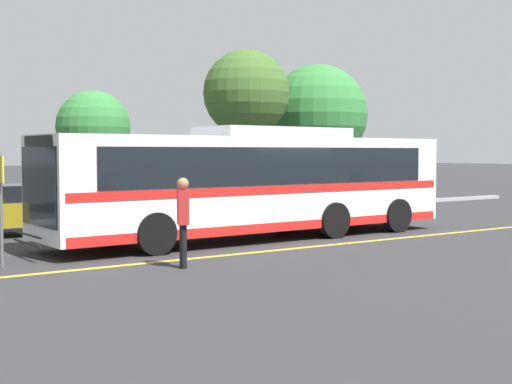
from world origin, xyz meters
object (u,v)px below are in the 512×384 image
parked_car_1 (27,209)px  pedestrian_0 (183,216)px  transit_bus (256,181)px  tree_2 (247,93)px  tree_3 (93,128)px  bus_stop_sign (1,196)px  tree_1 (318,114)px

parked_car_1 → pedestrian_0: size_ratio=2.61×
transit_bus → tree_2: 12.10m
transit_bus → tree_3: 11.05m
parked_car_1 → bus_stop_sign: 6.20m
parked_car_1 → transit_bus: bearing=-136.3°
bus_stop_sign → tree_1: tree_1 is taller
pedestrian_0 → tree_3: tree_3 is taller
bus_stop_sign → tree_2: tree_2 is taller
bus_stop_sign → tree_2: bearing=-52.5°
pedestrian_0 → tree_2: size_ratio=0.27×
parked_car_1 → bus_stop_sign: bearing=156.1°
bus_stop_sign → tree_3: (6.86, 11.89, 1.86)m
tree_1 → tree_3: (-11.22, 0.43, -0.85)m
tree_2 → transit_bus: bearing=-122.9°
parked_car_1 → tree_1: tree_1 is taller
pedestrian_0 → tree_1: (15.03, 13.67, 3.12)m
transit_bus → pedestrian_0: size_ratio=6.66×
parked_car_1 → tree_3: bearing=-38.5°
pedestrian_0 → tree_2: (10.40, 12.97, 3.86)m
transit_bus → tree_1: size_ratio=1.88×
pedestrian_0 → tree_1: tree_1 is taller
pedestrian_0 → tree_2: 17.07m
parked_car_1 → tree_1: (15.78, 5.74, 3.46)m
transit_bus → tree_2: (6.32, 9.77, 3.34)m
tree_2 → parked_car_1: bearing=-155.7°
transit_bus → tree_1: (10.94, 10.47, 2.60)m
tree_3 → tree_1: bearing=-2.2°
tree_1 → tree_3: tree_1 is taller
tree_1 → transit_bus: bearing=-136.3°
tree_2 → pedestrian_0: bearing=-128.7°
parked_car_1 → tree_2: tree_2 is taller
tree_1 → tree_2: size_ratio=0.96×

